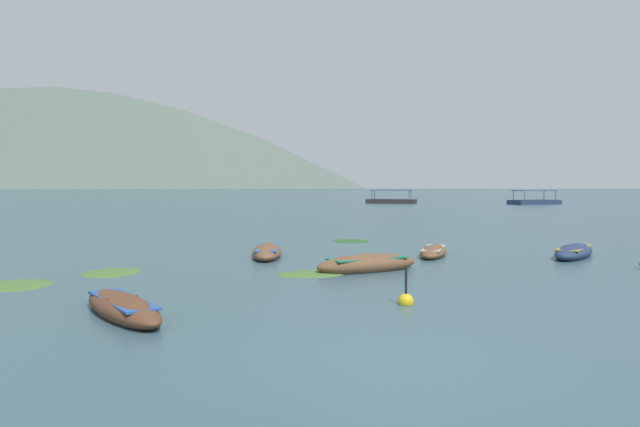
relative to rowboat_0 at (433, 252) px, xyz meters
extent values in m
plane|color=#385660|center=(-4.06, 1486.13, -0.16)|extent=(6000.00, 6000.00, 0.00)
cone|color=#56665B|center=(-427.12, 1552.88, 279.77)|extent=(1606.95, 1606.95, 559.86)
cone|color=slate|center=(496.86, 1727.23, 157.25)|extent=(894.77, 894.77, 314.83)
ellipsoid|color=brown|center=(0.00, 0.00, -0.01)|extent=(2.21, 3.78, 0.52)
cube|color=#B7B2A3|center=(0.00, 0.00, 0.15)|extent=(1.59, 2.72, 0.05)
cube|color=brown|center=(0.00, 0.00, 0.20)|extent=(0.67, 0.31, 0.04)
ellipsoid|color=brown|center=(-9.60, -10.47, 0.01)|extent=(3.05, 3.88, 0.57)
cube|color=#28519E|center=(-9.60, -10.47, 0.18)|extent=(2.19, 2.79, 0.05)
cube|color=brown|center=(-9.60, -10.47, 0.23)|extent=(0.62, 0.45, 0.04)
ellipsoid|color=navy|center=(5.61, -0.70, 0.03)|extent=(3.55, 4.09, 0.64)
cube|color=olive|center=(5.61, -0.70, 0.22)|extent=(2.55, 2.95, 0.05)
cube|color=navy|center=(5.61, -0.70, 0.27)|extent=(0.69, 0.56, 0.04)
ellipsoid|color=brown|center=(-3.29, -4.09, 0.05)|extent=(4.02, 2.77, 0.71)
cube|color=#197A56|center=(-3.29, -4.09, 0.26)|extent=(2.89, 2.00, 0.05)
cube|color=brown|center=(-3.29, -4.09, 0.31)|extent=(0.43, 0.79, 0.04)
ellipsoid|color=brown|center=(-6.87, 0.07, 0.02)|extent=(1.19, 4.32, 0.60)
cube|color=#28519E|center=(-6.87, 0.07, 0.20)|extent=(0.85, 3.11, 0.05)
cube|color=brown|center=(-6.87, 0.07, 0.25)|extent=(0.81, 0.08, 0.04)
cube|color=navy|center=(34.07, 68.20, 0.11)|extent=(9.39, 6.24, 0.90)
cylinder|color=#4C4742|center=(31.40, 65.83, 1.23)|extent=(0.10, 0.10, 1.80)
cylinder|color=#4C4742|center=(30.50, 68.13, 1.23)|extent=(0.10, 0.10, 1.80)
cylinder|color=#4C4742|center=(37.64, 68.27, 1.23)|extent=(0.10, 0.10, 1.80)
cylinder|color=#4C4742|center=(36.74, 70.57, 1.23)|extent=(0.10, 0.10, 1.80)
cube|color=#334C75|center=(34.07, 68.20, 2.13)|extent=(7.89, 5.24, 0.12)
cube|color=#2D2826|center=(11.40, 74.37, 0.11)|extent=(9.15, 6.02, 0.90)
cylinder|color=#4C4742|center=(14.87, 74.54, 1.23)|extent=(0.10, 0.10, 1.80)
cylinder|color=#4C4742|center=(14.02, 72.08, 1.23)|extent=(0.10, 0.10, 1.80)
cylinder|color=#4C4742|center=(8.77, 76.65, 1.23)|extent=(0.10, 0.10, 1.80)
cylinder|color=#4C4742|center=(7.92, 74.20, 1.23)|extent=(0.10, 0.10, 1.80)
cube|color=#334C75|center=(11.40, 74.37, 2.13)|extent=(7.68, 5.05, 0.12)
sphere|color=yellow|center=(-3.10, -9.63, -0.09)|extent=(0.38, 0.38, 0.38)
cylinder|color=black|center=(-3.10, -9.63, 0.35)|extent=(0.06, 0.06, 0.86)
ellipsoid|color=#477033|center=(-11.82, -4.15, -0.16)|extent=(1.96, 2.35, 0.14)
ellipsoid|color=#477033|center=(-13.91, -6.49, -0.16)|extent=(2.72, 2.70, 0.14)
ellipsoid|color=#477033|center=(-5.24, -4.80, -0.16)|extent=(2.46, 1.91, 0.14)
ellipsoid|color=#2D5628|center=(-2.78, 6.25, -0.16)|extent=(2.34, 2.51, 0.14)
camera|label=1|loc=(-5.84, -23.04, 2.67)|focal=31.75mm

